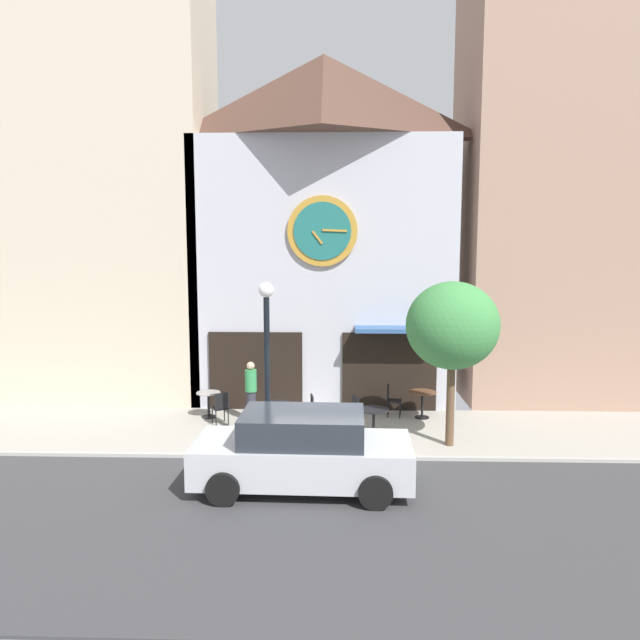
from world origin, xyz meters
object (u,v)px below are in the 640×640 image
object	(u,v)px
cafe_chair_by_entrance	(308,409)
cafe_chair_curbside	(268,420)
street_lamp	(267,365)
cafe_chair_near_tree	(221,406)
cafe_table_leftmost	(278,410)
cafe_chair_facing_street	(391,398)
street_tree	(452,326)
cafe_chair_facing_wall	(352,410)
pedestrian_green	(251,391)
parked_car_silver	(303,451)
cafe_table_near_curb	(374,416)
cafe_table_near_door	(327,416)
cafe_table_rightmost	(209,400)
cafe_table_center	(422,398)

from	to	relation	value
cafe_chair_by_entrance	cafe_chair_curbside	distance (m)	1.38
street_lamp	cafe_chair_near_tree	size ratio (longest dim) A/B	4.42
cafe_table_leftmost	cafe_chair_facing_street	xyz separation A→B (m)	(3.08, 1.45, -0.02)
street_tree	cafe_chair_facing_wall	world-z (taller)	street_tree
cafe_chair_curbside	pedestrian_green	bearing A→B (deg)	112.76
cafe_chair_near_tree	cafe_chair_facing_wall	xyz separation A→B (m)	(3.53, -0.31, 0.00)
parked_car_silver	cafe_table_near_curb	bearing A→B (deg)	63.79
street_tree	parked_car_silver	size ratio (longest dim) A/B	0.92
cafe_table_leftmost	cafe_table_near_door	bearing A→B (deg)	-15.12
street_tree	cafe_table_leftmost	xyz separation A→B (m)	(-4.28, 0.98, -2.37)
cafe_chair_facing_street	cafe_chair_facing_wall	xyz separation A→B (m)	(-1.14, -1.29, 0.00)
cafe_table_rightmost	cafe_table_center	bearing A→B (deg)	1.31
cafe_table_leftmost	cafe_chair_facing_wall	xyz separation A→B (m)	(1.94, 0.16, -0.02)
cafe_chair_facing_wall	pedestrian_green	xyz separation A→B (m)	(-2.76, 0.66, 0.33)
cafe_table_rightmost	cafe_chair_facing_wall	bearing A→B (deg)	-14.22
street_tree	cafe_table_rightmost	world-z (taller)	street_tree
cafe_table_near_curb	cafe_table_center	distance (m)	2.28
cafe_table_rightmost	cafe_chair_near_tree	distance (m)	0.86
cafe_chair_facing_wall	cafe_chair_curbside	bearing A→B (deg)	-156.02
cafe_table_near_curb	cafe_chair_facing_wall	size ratio (longest dim) A/B	0.86
cafe_table_rightmost	cafe_chair_by_entrance	world-z (taller)	cafe_chair_by_entrance
cafe_chair_curbside	cafe_chair_by_entrance	bearing A→B (deg)	46.96
cafe_table_near_curb	cafe_chair_by_entrance	size ratio (longest dim) A/B	0.86
cafe_chair_curbside	pedestrian_green	size ratio (longest dim) A/B	0.54
cafe_table_near_curb	cafe_chair_near_tree	world-z (taller)	cafe_chair_near_tree
cafe_table_near_curb	parked_car_silver	distance (m)	3.61
cafe_table_rightmost	cafe_table_center	size ratio (longest dim) A/B	0.93
street_lamp	parked_car_silver	xyz separation A→B (m)	(0.98, -2.30, -1.26)
street_tree	pedestrian_green	xyz separation A→B (m)	(-5.10, 1.80, -2.06)
cafe_table_rightmost	cafe_table_near_door	size ratio (longest dim) A/B	0.94
cafe_table_near_door	cafe_chair_facing_wall	bearing A→B (deg)	37.85
street_tree	cafe_chair_by_entrance	xyz separation A→B (m)	(-3.49, 1.22, -2.39)
cafe_table_center	pedestrian_green	world-z (taller)	pedestrian_green
cafe_table_center	street_tree	bearing A→B (deg)	-81.34
street_lamp	cafe_table_leftmost	world-z (taller)	street_lamp
cafe_chair_near_tree	cafe_chair_facing_street	xyz separation A→B (m)	(4.66, 0.98, 0.00)
cafe_table_near_door	cafe_table_near_curb	bearing A→B (deg)	-4.13
street_tree	cafe_table_center	bearing A→B (deg)	98.66
parked_car_silver	cafe_chair_facing_street	bearing A→B (deg)	66.77
cafe_table_center	cafe_table_leftmost	bearing A→B (deg)	-161.51
street_tree	cafe_chair_near_tree	distance (m)	6.50
cafe_chair_curbside	cafe_table_leftmost	bearing A→B (deg)	78.75
cafe_table_near_door	pedestrian_green	distance (m)	2.44
cafe_table_near_door	cafe_table_center	world-z (taller)	cafe_table_near_door
street_lamp	cafe_chair_by_entrance	size ratio (longest dim) A/B	4.42
street_tree	cafe_chair_curbside	world-z (taller)	street_tree
cafe_table_near_door	cafe_table_near_curb	size ratio (longest dim) A/B	0.99
street_lamp	cafe_table_rightmost	xyz separation A→B (m)	(-1.98, 2.54, -1.53)
cafe_table_leftmost	cafe_table_center	world-z (taller)	cafe_table_center
cafe_chair_facing_wall	cafe_table_center	bearing A→B (deg)	30.12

